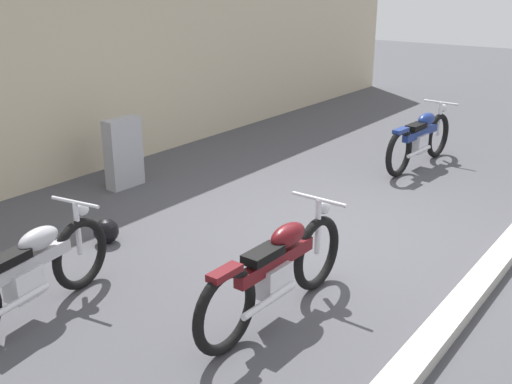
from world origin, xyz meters
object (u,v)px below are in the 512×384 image
object	(u,v)px
helmet	(106,231)
motorcycle_silver	(29,273)
stone_marker	(124,153)
motorcycle_maroon	(277,270)
motorcycle_blue	(420,138)

from	to	relation	value
helmet	motorcycle_silver	xyz separation A→B (m)	(-1.39, -0.70, 0.28)
stone_marker	motorcycle_maroon	xyz separation A→B (m)	(-1.55, -3.58, -0.05)
motorcycle_blue	motorcycle_silver	world-z (taller)	motorcycle_blue
stone_marker	motorcycle_maroon	distance (m)	3.90
motorcycle_blue	motorcycle_silver	xyz separation A→B (m)	(-6.09, 0.92, -0.02)
stone_marker	motorcycle_silver	world-z (taller)	stone_marker
motorcycle_blue	motorcycle_maroon	xyz separation A→B (m)	(-4.84, -0.72, -0.00)
stone_marker	motorcycle_blue	world-z (taller)	stone_marker
motorcycle_maroon	helmet	bearing A→B (deg)	87.73
motorcycle_blue	motorcycle_maroon	world-z (taller)	motorcycle_blue
motorcycle_blue	helmet	bearing A→B (deg)	164.53
motorcycle_blue	motorcycle_silver	size ratio (longest dim) A/B	1.05
stone_marker	motorcycle_maroon	size ratio (longest dim) A/B	0.48
helmet	motorcycle_maroon	size ratio (longest dim) A/B	0.14
motorcycle_maroon	motorcycle_silver	size ratio (longest dim) A/B	1.04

